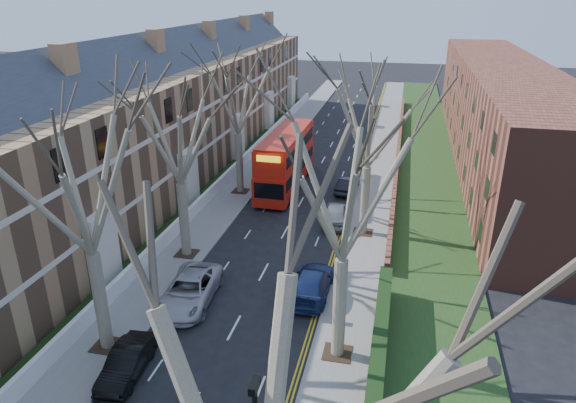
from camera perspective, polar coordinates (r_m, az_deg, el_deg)
The scene contains 17 objects.
pavement_left at distance 55.98m, azimuth -2.15°, elevation 5.13°, with size 3.00×102.00×0.12m, color slate.
pavement_right at distance 54.26m, azimuth 10.23°, elevation 4.21°, with size 3.00×102.00×0.12m, color slate.
terrace_left at distance 49.90m, azimuth -13.27°, elevation 8.90°, with size 9.70×78.00×13.60m.
flats_right at distance 57.63m, azimuth 22.39°, elevation 9.03°, with size 13.97×54.00×10.00m.
front_wall_left at distance 49.01m, azimuth -6.42°, elevation 3.13°, with size 0.30×78.00×1.00m.
grass_verge_right at distance 54.27m, azimuth 14.99°, elevation 3.89°, with size 6.00×102.00×0.06m.
tree_left_mid at distance 24.13m, azimuth -22.24°, elevation 3.39°, with size 10.50×10.50×14.71m.
tree_left_far at distance 32.54m, azimuth -12.38°, elevation 8.61°, with size 10.15×10.15×14.22m.
tree_left_dist at distance 43.41m, azimuth -5.74°, elevation 12.84°, with size 10.50×10.50×14.71m.
tree_right_mid at distance 21.93m, azimuth 6.40°, elevation 3.15°, with size 10.50×10.50×14.71m.
tree_right_far at distance 35.47m, azimuth 9.14°, elevation 9.97°, with size 10.15×10.15×14.22m.
double_decker_bus at distance 46.20m, azimuth -0.24°, elevation 4.48°, with size 3.15×12.09×5.00m.
car_left_mid at distance 26.14m, azimuth -17.47°, elevation -16.72°, with size 1.45×4.16×1.37m, color black.
car_left_far at distance 30.39m, azimuth -10.87°, elevation -9.64°, with size 2.67×5.78×1.61m, color #A7A7AC.
car_right_near at distance 30.62m, azimuth 2.71°, elevation -9.04°, with size 2.13×5.24×1.52m, color navy.
car_right_mid at distance 39.70m, azimuth 5.34°, elevation -1.33°, with size 1.88×4.66×1.59m, color gray.
car_right_far at distance 45.94m, azimuth 6.61°, elevation 1.82°, with size 1.38×3.97×1.31m, color black.
Camera 1 is at (7.88, -12.59, 16.77)m, focal length 32.00 mm.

